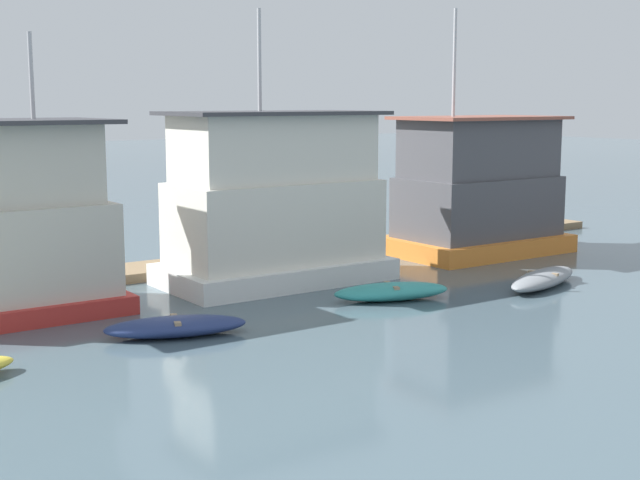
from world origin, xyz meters
name	(u,v)px	position (x,y,z in m)	size (l,w,h in m)	color
ground_plane	(302,279)	(0.00, 0.00, 0.00)	(200.00, 200.00, 0.00)	#475B66
dock_walkway	(249,259)	(0.00, 3.42, 0.15)	(33.80, 2.09, 0.30)	#846B4C
houseboat_red	(9,227)	(-9.13, 0.48, 2.39)	(5.61, 4.06, 7.53)	red
houseboat_white	(275,204)	(-1.00, 0.07, 2.51)	(7.12, 3.85, 8.48)	white
houseboat_orange	(478,190)	(8.22, 0.35, 2.40)	(6.64, 4.10, 8.99)	orange
dinghy_navy	(176,326)	(-6.53, -4.16, 0.24)	(3.70, 2.32, 0.48)	navy
dinghy_teal	(392,292)	(0.35, -4.12, 0.26)	(3.63, 2.21, 0.51)	teal
dinghy_grey	(543,279)	(5.46, -5.31, 0.25)	(4.24, 2.43, 0.49)	gray
mooring_post_near_right	(241,251)	(-1.05, 2.12, 0.71)	(0.24, 0.24, 1.41)	brown
mooring_post_far_left	(515,217)	(12.21, 2.12, 0.86)	(0.21, 0.21, 1.73)	brown
mooring_post_centre	(502,220)	(11.40, 2.12, 0.81)	(0.24, 0.24, 1.62)	brown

